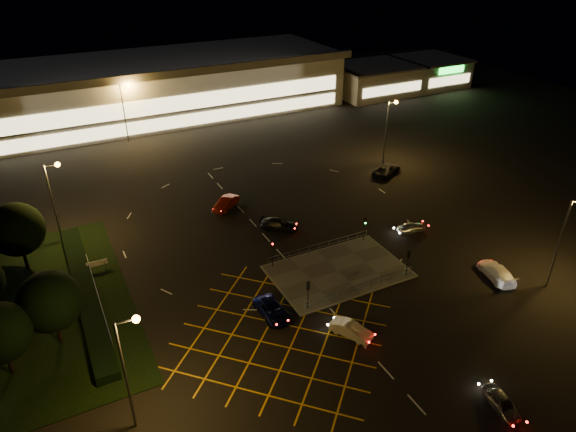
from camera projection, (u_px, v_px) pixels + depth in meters
name	position (u px, v px, depth m)	size (l,w,h in m)	color
ground	(313.00, 267.00, 56.42)	(180.00, 180.00, 0.00)	black
pedestrian_island	(338.00, 271.00, 55.63)	(14.00, 9.00, 0.12)	#4C4944
grass_verge	(33.00, 310.00, 49.97)	(18.00, 30.00, 0.08)	black
hedge	(86.00, 292.00, 51.73)	(2.00, 26.00, 1.00)	black
supermarket	(161.00, 86.00, 102.04)	(72.00, 26.50, 10.50)	beige
retail_unit_a	(374.00, 79.00, 115.08)	(18.80, 14.80, 6.35)	beige
retail_unit_b	(429.00, 71.00, 121.40)	(14.80, 14.80, 6.35)	beige
streetlight_sw	(129.00, 359.00, 35.34)	(1.78, 0.56, 10.03)	slate
streetlight_se	(566.00, 231.00, 50.43)	(1.78, 0.56, 10.03)	slate
streetlight_nw	(55.00, 192.00, 57.89)	(1.78, 0.56, 10.03)	slate
streetlight_ne	(389.00, 123.00, 78.47)	(1.78, 0.56, 10.03)	slate
streetlight_far_left	(126.00, 105.00, 86.78)	(1.78, 0.56, 10.03)	slate
streetlight_far_right	(323.00, 76.00, 104.19)	(1.78, 0.56, 10.03)	slate
signal_sw	(308.00, 290.00, 49.02)	(0.28, 0.30, 3.15)	black
signal_se	(408.00, 258.00, 53.77)	(0.28, 0.30, 3.15)	black
signal_nw	(272.00, 249.00, 55.23)	(0.28, 0.30, 3.15)	black
signal_ne	(365.00, 224.00, 59.99)	(0.28, 0.30, 3.15)	black
tree_c	(16.00, 229.00, 53.81)	(5.76, 5.76, 7.84)	black
tree_e	(50.00, 302.00, 43.86)	(5.40, 5.40, 7.35)	black
car_near_silver	(502.00, 403.00, 39.45)	(1.47, 3.65, 1.24)	#A4A5AB
car_queue_white	(351.00, 330.00, 46.62)	(1.38, 3.96, 1.30)	silver
car_left_blue	(272.00, 310.00, 49.04)	(2.20, 4.76, 1.32)	#0B1044
car_far_dkgrey	(279.00, 224.00, 63.25)	(1.92, 4.72, 1.37)	black
car_right_silver	(411.00, 227.00, 62.78)	(1.46, 3.63, 1.24)	#B1B4B8
car_circ_red	(226.00, 203.00, 68.02)	(1.58, 4.52, 1.49)	maroon
car_east_grey	(387.00, 170.00, 77.51)	(2.56, 5.54, 1.54)	black
car_approach_white	(497.00, 272.00, 54.35)	(2.10, 5.16, 1.50)	white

